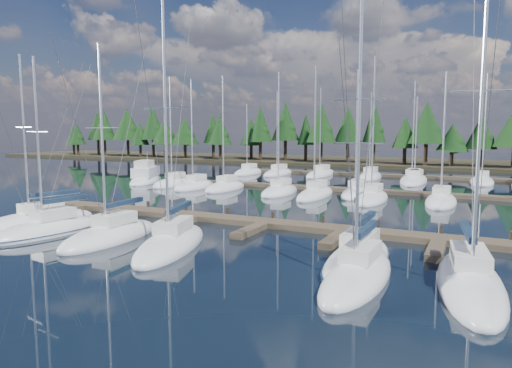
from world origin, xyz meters
The scene contains 14 objects.
ground centered at (0.00, 30.00, 0.00)m, with size 260.00×260.00×0.00m, color black.
far_shore centered at (0.00, 90.00, 0.30)m, with size 220.00×30.00×0.60m, color #2E2819.
main_dock centered at (0.00, 17.36, 0.20)m, with size 44.00×6.13×0.90m.
back_docks centered at (0.00, 49.58, 0.20)m, with size 50.00×21.80×0.40m.
front_sailboat_0 centered at (-15.61, 10.51, 0.28)m, with size 4.52×9.69×13.25m.
front_sailboat_1 centered at (-12.27, 8.86, 0.28)m, with size 4.01×8.87×12.67m.
front_sailboat_2 centered at (-7.24, 9.44, 0.28)m, with size 3.25×8.64×13.13m.
front_sailboat_3 centered at (-2.40, 9.38, 0.29)m, with size 5.34×9.80×15.09m.
front_sailboat_4 centered at (8.47, 10.98, 0.27)m, with size 3.05×8.80×11.62m.
front_sailboat_5 centered at (9.14, 8.14, 0.31)m, with size 2.75×8.61×15.26m.
front_sailboat_6 centered at (13.86, 9.47, 0.30)m, with size 3.90×10.39×15.76m.
back_sailboat_rows centered at (0.46, 45.24, 0.26)m, with size 47.79×33.71×16.44m.
motor_yacht_left centered at (-27.34, 37.31, 0.54)m, with size 7.06×10.53×5.03m.
tree_line centered at (-1.08, 80.17, 7.53)m, with size 184.41×11.81×12.98m.
Camera 1 is at (13.89, -12.47, 6.99)m, focal length 32.00 mm.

